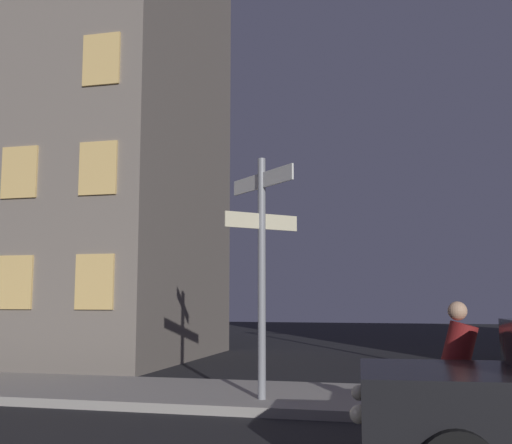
{
  "coord_description": "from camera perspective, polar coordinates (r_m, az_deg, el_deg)",
  "views": [
    {
      "loc": [
        2.87,
        -2.85,
        1.65
      ],
      "look_at": [
        0.66,
        6.17,
        2.77
      ],
      "focal_mm": 44.2,
      "sensor_mm": 36.0,
      "label": 1
    }
  ],
  "objects": [
    {
      "name": "sidewalk_kerb",
      "position": [
        10.63,
        -2.12,
        -15.42
      ],
      "size": [
        40.0,
        2.82,
        0.14
      ],
      "primitive_type": "cube",
      "color": "#9E9991",
      "rests_on": "ground_plane"
    },
    {
      "name": "building_left_block",
      "position": [
        20.56,
        -19.01,
        14.5
      ],
      "size": [
        9.86,
        7.1,
        18.03
      ],
      "color": "slate",
      "rests_on": "ground_plane"
    },
    {
      "name": "signpost",
      "position": [
        9.71,
        0.52,
        -2.84
      ],
      "size": [
        1.23,
        1.23,
        3.68
      ],
      "color": "gray",
      "rests_on": "sidewalk_kerb"
    },
    {
      "name": "cyclist",
      "position": [
        7.74,
        18.35,
        -13.24
      ],
      "size": [
        1.82,
        0.34,
        1.61
      ],
      "color": "black",
      "rests_on": "ground_plane"
    }
  ]
}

